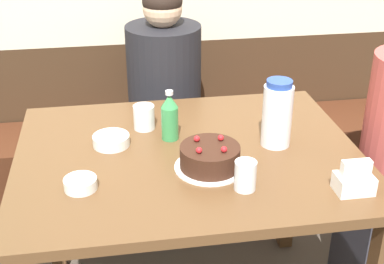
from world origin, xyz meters
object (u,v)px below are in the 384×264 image
at_px(napkin_holder, 354,180).
at_px(bowl_rice_small, 111,140).
at_px(bench_seat, 164,167).
at_px(birthday_cake, 210,158).
at_px(bowl_soup_white, 80,184).
at_px(glass_tumbler_short, 144,117).
at_px(soju_bottle, 170,117).
at_px(person_pale_blue_shirt, 166,119).
at_px(water_pitcher, 277,114).
at_px(glass_water_tall, 245,175).

xyz_separation_m(napkin_holder, bowl_rice_small, (-0.71, 0.41, -0.02)).
height_order(bench_seat, birthday_cake, birthday_cake).
bearing_deg(bowl_soup_white, napkin_holder, -10.25).
xyz_separation_m(birthday_cake, glass_tumbler_short, (-0.18, 0.32, 0.01)).
distance_m(soju_bottle, glass_tumbler_short, 0.13).
xyz_separation_m(bench_seat, bowl_soup_white, (-0.36, -1.00, 0.57)).
relative_size(bench_seat, soju_bottle, 13.59).
height_order(bowl_soup_white, person_pale_blue_shirt, person_pale_blue_shirt).
bearing_deg(water_pitcher, birthday_cake, -154.01).
bearing_deg(glass_tumbler_short, water_pitcher, -24.07).
distance_m(water_pitcher, bowl_rice_small, 0.58).
distance_m(bowl_rice_small, glass_tumbler_short, 0.17).
bearing_deg(bench_seat, napkin_holder, -68.63).
relative_size(water_pitcher, bowl_rice_small, 1.87).
xyz_separation_m(napkin_holder, person_pale_blue_shirt, (-0.45, 1.03, -0.25)).
distance_m(bowl_rice_small, glass_water_tall, 0.52).
height_order(napkin_holder, bowl_soup_white, napkin_holder).
xyz_separation_m(water_pitcher, napkin_holder, (0.14, -0.33, -0.08)).
bearing_deg(glass_water_tall, bench_seat, 97.01).
xyz_separation_m(water_pitcher, bowl_rice_small, (-0.57, 0.08, -0.10)).
height_order(bench_seat, glass_tumbler_short, glass_tumbler_short).
xyz_separation_m(bench_seat, birthday_cake, (0.05, -0.94, 0.59)).
bearing_deg(napkin_holder, bowl_soup_white, 169.75).
relative_size(bowl_rice_small, person_pale_blue_shirt, 0.11).
xyz_separation_m(birthday_cake, person_pale_blue_shirt, (-0.05, 0.83, -0.25)).
height_order(bench_seat, bowl_rice_small, bowl_rice_small).
height_order(water_pitcher, bowl_rice_small, water_pitcher).
height_order(bowl_soup_white, glass_tumbler_short, glass_tumbler_short).
height_order(birthday_cake, glass_water_tall, birthday_cake).
bearing_deg(soju_bottle, bowl_rice_small, -175.33).
relative_size(soju_bottle, glass_water_tall, 1.97).
relative_size(water_pitcher, glass_tumbler_short, 2.64).
height_order(bench_seat, glass_water_tall, glass_water_tall).
bearing_deg(napkin_holder, water_pitcher, 113.23).
xyz_separation_m(glass_water_tall, glass_tumbler_short, (-0.27, 0.46, -0.00)).
distance_m(glass_water_tall, glass_tumbler_short, 0.53).
distance_m(napkin_holder, bowl_soup_white, 0.82).
height_order(soju_bottle, person_pale_blue_shirt, person_pale_blue_shirt).
height_order(soju_bottle, glass_tumbler_short, soju_bottle).
bearing_deg(glass_tumbler_short, bowl_soup_white, -120.53).
xyz_separation_m(bowl_soup_white, glass_tumbler_short, (0.22, 0.38, 0.03)).
bearing_deg(bowl_soup_white, soju_bottle, 42.53).
xyz_separation_m(water_pitcher, glass_water_tall, (-0.18, -0.26, -0.07)).
bearing_deg(person_pale_blue_shirt, glass_water_tall, 7.62).
distance_m(birthday_cake, glass_water_tall, 0.16).
relative_size(glass_tumbler_short, person_pale_blue_shirt, 0.08).
distance_m(water_pitcher, person_pale_blue_shirt, 0.84).
relative_size(birthday_cake, soju_bottle, 1.25).
distance_m(birthday_cake, soju_bottle, 0.25).
relative_size(birthday_cake, person_pale_blue_shirt, 0.19).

